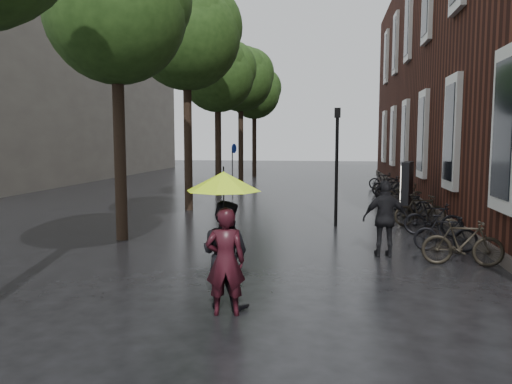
% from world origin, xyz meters
% --- Properties ---
extents(ground, '(120.00, 120.00, 0.00)m').
position_xyz_m(ground, '(0.00, 0.00, 0.00)').
color(ground, black).
extents(bg_building, '(16.00, 30.00, 14.00)m').
position_xyz_m(bg_building, '(-22.00, 28.00, 7.00)').
color(bg_building, '#47423D').
rests_on(bg_building, ground).
extents(street_trees, '(4.33, 34.03, 8.91)m').
position_xyz_m(street_trees, '(-3.99, 15.91, 6.34)').
color(street_trees, black).
rests_on(street_trees, ground).
extents(person_burgundy, '(0.69, 0.52, 1.73)m').
position_xyz_m(person_burgundy, '(0.01, 1.52, 0.87)').
color(person_burgundy, black).
rests_on(person_burgundy, ground).
extents(person_black, '(1.05, 0.94, 1.79)m').
position_xyz_m(person_black, '(-0.07, 1.89, 0.89)').
color(person_black, black).
rests_on(person_black, ground).
extents(lime_umbrella, '(1.20, 1.20, 1.76)m').
position_xyz_m(lime_umbrella, '(-0.03, 1.61, 2.13)').
color(lime_umbrella, black).
rests_on(lime_umbrella, ground).
extents(pedestrian_walking, '(1.11, 0.55, 1.82)m').
position_xyz_m(pedestrian_walking, '(2.95, 5.99, 0.91)').
color(pedestrian_walking, black).
rests_on(pedestrian_walking, ground).
extents(parked_bicycles, '(2.08, 18.04, 1.04)m').
position_xyz_m(parked_bicycles, '(4.58, 14.13, 0.48)').
color(parked_bicycles, black).
rests_on(parked_bicycles, ground).
extents(ad_lightbox, '(0.30, 1.31, 1.98)m').
position_xyz_m(ad_lightbox, '(4.43, 12.80, 0.99)').
color(ad_lightbox, black).
rests_on(ad_lightbox, ground).
extents(lamp_post, '(0.19, 0.19, 3.78)m').
position_xyz_m(lamp_post, '(1.84, 10.06, 2.30)').
color(lamp_post, black).
rests_on(lamp_post, ground).
extents(cycle_sign, '(0.14, 0.47, 2.58)m').
position_xyz_m(cycle_sign, '(-3.20, 18.62, 1.70)').
color(cycle_sign, '#262628').
rests_on(cycle_sign, ground).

